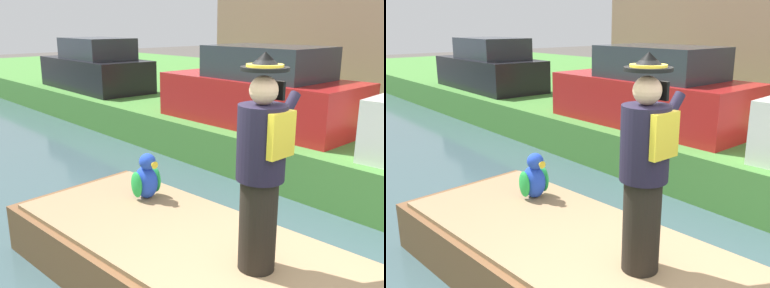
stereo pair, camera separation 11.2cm
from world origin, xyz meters
TOP-DOWN VIEW (x-y plane):
  - boat at (0.00, 1.20)m, footprint 2.09×4.32m
  - person_pirate at (0.07, 0.31)m, footprint 0.61×0.42m
  - parrot_plush at (0.29, 2.22)m, footprint 0.36×0.35m
  - parked_car_red at (3.98, 3.49)m, footprint 1.73×4.01m
  - parked_car_dark at (3.98, 9.77)m, footprint 1.84×4.06m

SIDE VIEW (x-z plane):
  - boat at x=0.00m, z-range 0.10..0.71m
  - parrot_plush at x=0.29m, z-range 0.67..1.24m
  - parked_car_red at x=3.98m, z-range 0.74..2.24m
  - parked_car_dark at x=3.98m, z-range 0.74..2.24m
  - person_pirate at x=0.07m, z-range 0.71..2.56m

